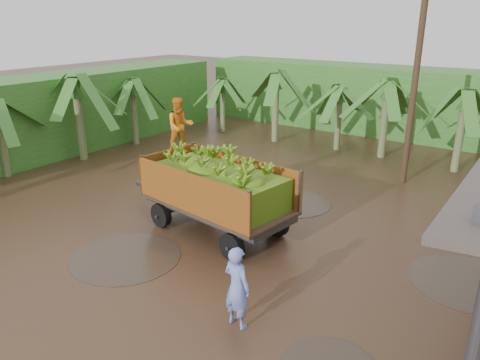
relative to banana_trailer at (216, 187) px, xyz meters
name	(u,v)px	position (x,y,z in m)	size (l,w,h in m)	color
ground	(270,262)	(2.34, -0.74, -1.40)	(100.00, 100.00, 0.00)	black
hedge_north	(394,101)	(0.34, 15.26, 0.40)	(22.00, 3.00, 3.60)	#2D661E
hedge_west	(66,112)	(-11.66, 3.26, 0.40)	(3.00, 18.00, 3.60)	#2D661E
banana_trailer	(216,187)	(0.00, 0.00, 0.00)	(6.47, 2.83, 3.85)	#B56519
man_blue	(237,287)	(3.17, -3.40, -0.49)	(0.67, 0.44, 1.83)	#7180CE
utility_pole	(414,86)	(3.32, 7.69, 2.33)	(1.20, 0.24, 7.36)	#47301E
banana_plants	(239,128)	(-2.84, 5.24, 0.40)	(24.97, 19.73, 3.92)	#2D661E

